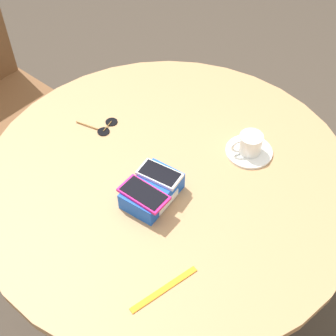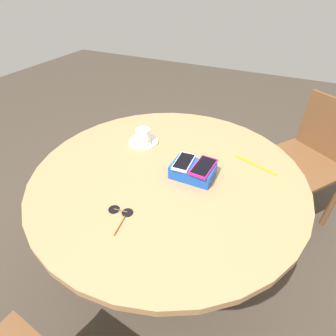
{
  "view_description": "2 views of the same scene",
  "coord_description": "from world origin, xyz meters",
  "px_view_note": "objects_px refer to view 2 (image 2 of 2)",
  "views": [
    {
      "loc": [
        -0.78,
        -0.52,
        1.8
      ],
      "look_at": [
        0.0,
        0.0,
        0.76
      ],
      "focal_mm": 50.0,
      "sensor_mm": 36.0,
      "label": 1
    },
    {
      "loc": [
        -0.38,
        0.79,
        1.43
      ],
      "look_at": [
        0.0,
        0.0,
        0.76
      ],
      "focal_mm": 28.0,
      "sensor_mm": 36.0,
      "label": 2
    }
  ],
  "objects_px": {
    "lanyard_strap": "(255,165)",
    "sunglasses": "(121,213)",
    "phone_white": "(184,162)",
    "chair_far_side": "(306,162)",
    "phone_magenta": "(204,167)",
    "round_table": "(168,189)",
    "saucer": "(144,141)",
    "coffee_cup": "(143,135)",
    "phone_box": "(193,171)"
  },
  "relations": [
    {
      "from": "phone_white",
      "to": "saucer",
      "type": "bearing_deg",
      "value": -28.32
    },
    {
      "from": "coffee_cup",
      "to": "chair_far_side",
      "type": "bearing_deg",
      "value": -141.99
    },
    {
      "from": "lanyard_strap",
      "to": "sunglasses",
      "type": "distance_m",
      "value": 0.62
    },
    {
      "from": "saucer",
      "to": "sunglasses",
      "type": "height_order",
      "value": "saucer"
    },
    {
      "from": "lanyard_strap",
      "to": "sunglasses",
      "type": "bearing_deg",
      "value": 52.7
    },
    {
      "from": "round_table",
      "to": "sunglasses",
      "type": "bearing_deg",
      "value": 80.09
    },
    {
      "from": "round_table",
      "to": "coffee_cup",
      "type": "bearing_deg",
      "value": -37.63
    },
    {
      "from": "phone_magenta",
      "to": "round_table",
      "type": "bearing_deg",
      "value": 7.35
    },
    {
      "from": "sunglasses",
      "to": "chair_far_side",
      "type": "relative_size",
      "value": 0.15
    },
    {
      "from": "lanyard_strap",
      "to": "chair_far_side",
      "type": "xyz_separation_m",
      "value": [
        -0.26,
        -0.58,
        -0.28
      ]
    },
    {
      "from": "phone_white",
      "to": "lanyard_strap",
      "type": "height_order",
      "value": "phone_white"
    },
    {
      "from": "phone_white",
      "to": "coffee_cup",
      "type": "distance_m",
      "value": 0.31
    },
    {
      "from": "phone_white",
      "to": "chair_far_side",
      "type": "xyz_separation_m",
      "value": [
        -0.52,
        -0.77,
        -0.34
      ]
    },
    {
      "from": "phone_box",
      "to": "coffee_cup",
      "type": "relative_size",
      "value": 1.92
    },
    {
      "from": "phone_white",
      "to": "saucer",
      "type": "distance_m",
      "value": 0.32
    },
    {
      "from": "phone_white",
      "to": "chair_far_side",
      "type": "distance_m",
      "value": 0.99
    },
    {
      "from": "sunglasses",
      "to": "lanyard_strap",
      "type": "bearing_deg",
      "value": -127.3
    },
    {
      "from": "chair_far_side",
      "to": "lanyard_strap",
      "type": "bearing_deg",
      "value": 65.76
    },
    {
      "from": "saucer",
      "to": "sunglasses",
      "type": "relative_size",
      "value": 1.18
    },
    {
      "from": "round_table",
      "to": "chair_far_side",
      "type": "relative_size",
      "value": 1.38
    },
    {
      "from": "phone_magenta",
      "to": "phone_white",
      "type": "height_order",
      "value": "phone_white"
    },
    {
      "from": "phone_magenta",
      "to": "phone_white",
      "type": "xyz_separation_m",
      "value": [
        0.08,
        0.0,
        0.0
      ]
    },
    {
      "from": "phone_magenta",
      "to": "sunglasses",
      "type": "relative_size",
      "value": 1.14
    },
    {
      "from": "round_table",
      "to": "phone_white",
      "type": "relative_size",
      "value": 8.99
    },
    {
      "from": "saucer",
      "to": "phone_magenta",
      "type": "bearing_deg",
      "value": 158.09
    },
    {
      "from": "phone_box",
      "to": "chair_far_side",
      "type": "xyz_separation_m",
      "value": [
        -0.48,
        -0.77,
        -0.31
      ]
    },
    {
      "from": "phone_box",
      "to": "lanyard_strap",
      "type": "distance_m",
      "value": 0.3
    },
    {
      "from": "coffee_cup",
      "to": "sunglasses",
      "type": "xyz_separation_m",
      "value": [
        -0.16,
        0.45,
        -0.04
      ]
    },
    {
      "from": "round_table",
      "to": "saucer",
      "type": "bearing_deg",
      "value": -37.64
    },
    {
      "from": "lanyard_strap",
      "to": "chair_far_side",
      "type": "bearing_deg",
      "value": -114.24
    },
    {
      "from": "lanyard_strap",
      "to": "phone_box",
      "type": "bearing_deg",
      "value": 40.93
    },
    {
      "from": "phone_white",
      "to": "sunglasses",
      "type": "bearing_deg",
      "value": 69.13
    },
    {
      "from": "round_table",
      "to": "lanyard_strap",
      "type": "height_order",
      "value": "lanyard_strap"
    },
    {
      "from": "round_table",
      "to": "sunglasses",
      "type": "relative_size",
      "value": 9.15
    },
    {
      "from": "phone_white",
      "to": "saucer",
      "type": "height_order",
      "value": "phone_white"
    },
    {
      "from": "phone_magenta",
      "to": "coffee_cup",
      "type": "relative_size",
      "value": 1.59
    },
    {
      "from": "phone_magenta",
      "to": "coffee_cup",
      "type": "xyz_separation_m",
      "value": [
        0.36,
        -0.14,
        -0.02
      ]
    },
    {
      "from": "phone_magenta",
      "to": "sunglasses",
      "type": "height_order",
      "value": "phone_magenta"
    },
    {
      "from": "phone_white",
      "to": "lanyard_strap",
      "type": "xyz_separation_m",
      "value": [
        -0.26,
        -0.19,
        -0.06
      ]
    },
    {
      "from": "coffee_cup",
      "to": "chair_far_side",
      "type": "xyz_separation_m",
      "value": [
        -0.8,
        -0.62,
        -0.32
      ]
    },
    {
      "from": "lanyard_strap",
      "to": "coffee_cup",
      "type": "bearing_deg",
      "value": 4.87
    },
    {
      "from": "round_table",
      "to": "phone_box",
      "type": "xyz_separation_m",
      "value": [
        -0.1,
        -0.02,
        0.13
      ]
    },
    {
      "from": "saucer",
      "to": "lanyard_strap",
      "type": "height_order",
      "value": "saucer"
    },
    {
      "from": "phone_magenta",
      "to": "phone_white",
      "type": "bearing_deg",
      "value": 3.03
    },
    {
      "from": "round_table",
      "to": "chair_far_side",
      "type": "bearing_deg",
      "value": -126.73
    },
    {
      "from": "round_table",
      "to": "phone_magenta",
      "type": "relative_size",
      "value": 8.03
    },
    {
      "from": "phone_white",
      "to": "phone_magenta",
      "type": "bearing_deg",
      "value": -176.97
    },
    {
      "from": "phone_magenta",
      "to": "saucer",
      "type": "height_order",
      "value": "phone_magenta"
    },
    {
      "from": "phone_white",
      "to": "chair_far_side",
      "type": "relative_size",
      "value": 0.15
    },
    {
      "from": "round_table",
      "to": "phone_box",
      "type": "distance_m",
      "value": 0.17
    }
  ]
}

